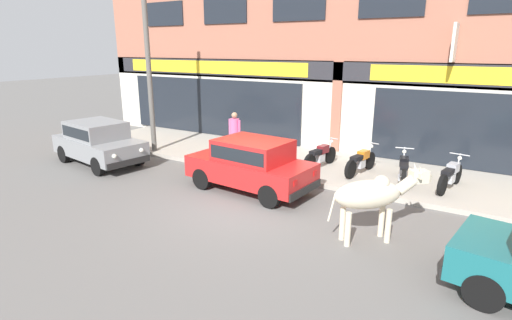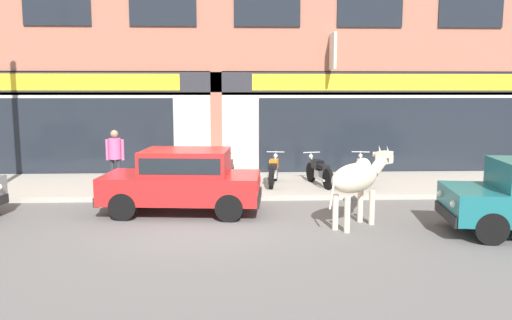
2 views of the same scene
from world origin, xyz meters
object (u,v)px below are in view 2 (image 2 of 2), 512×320
(car_1, at_px, (183,178))
(motorcycle_3, at_px, (362,171))
(motorcycle_2, at_px, (319,172))
(motorcycle_1, at_px, (273,171))
(motorcycle_0, at_px, (227,171))
(cow, at_px, (358,178))
(pedestrian, at_px, (115,153))

(car_1, bearing_deg, motorcycle_3, 28.60)
(motorcycle_2, bearing_deg, motorcycle_3, 2.39)
(car_1, height_order, motorcycle_1, car_1)
(car_1, distance_m, motorcycle_1, 3.51)
(car_1, bearing_deg, motorcycle_0, 70.58)
(motorcycle_0, xyz_separation_m, motorcycle_2, (2.59, -0.13, 0.00))
(cow, distance_m, motorcycle_2, 3.84)
(car_1, relative_size, motorcycle_3, 2.07)
(motorcycle_3, bearing_deg, motorcycle_1, 177.84)
(motorcycle_0, xyz_separation_m, pedestrian, (-2.99, -0.48, 0.60))
(motorcycle_0, distance_m, motorcycle_2, 2.59)
(motorcycle_0, relative_size, motorcycle_2, 1.01)
(car_1, relative_size, motorcycle_1, 2.06)
(cow, relative_size, motorcycle_0, 0.97)
(cow, xyz_separation_m, motorcycle_0, (-2.74, 3.94, -0.48))
(car_1, bearing_deg, cow, -19.14)
(motorcycle_0, relative_size, motorcycle_1, 1.00)
(motorcycle_2, bearing_deg, pedestrian, -176.46)
(motorcycle_3, bearing_deg, car_1, -151.40)
(motorcycle_3, bearing_deg, pedestrian, -176.67)
(car_1, bearing_deg, pedestrian, 133.10)
(motorcycle_1, xyz_separation_m, motorcycle_2, (1.28, -0.14, 0.00))
(car_1, xyz_separation_m, motorcycle_3, (4.74, 2.59, -0.29))
(cow, height_order, car_1, cow)
(motorcycle_0, relative_size, pedestrian, 1.13)
(cow, bearing_deg, car_1, 160.86)
(motorcycle_3, bearing_deg, motorcycle_0, 178.75)
(motorcycle_1, bearing_deg, car_1, -130.00)
(pedestrian, bearing_deg, cow, -31.19)
(cow, xyz_separation_m, motorcycle_1, (-1.43, 3.96, -0.48))
(motorcycle_3, distance_m, pedestrian, 6.83)
(motorcycle_1, bearing_deg, motorcycle_3, -2.16)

